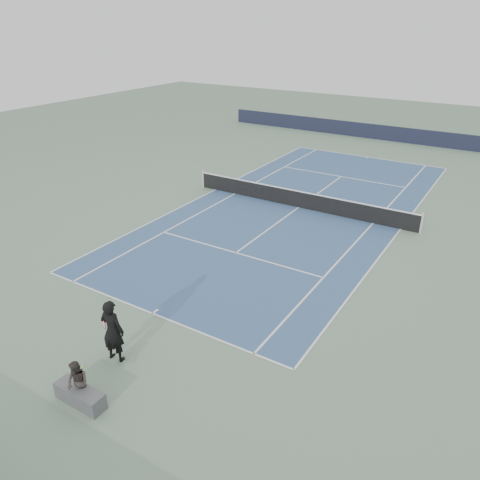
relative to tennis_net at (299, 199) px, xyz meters
The scene contains 7 objects.
ground 0.50m from the tennis_net, ahead, with size 80.00×80.00×0.00m, color slate.
court_surface 0.50m from the tennis_net, ahead, with size 10.97×23.77×0.01m, color #35547F.
tennis_net is the anchor object (origin of this frame).
windscreen_far 17.89m from the tennis_net, 90.00° to the left, with size 30.00×0.25×1.20m, color black.
tennis_player 14.28m from the tennis_net, 87.36° to the right, with size 0.88×0.68×2.06m.
tennis_ball 15.10m from the tennis_net, 89.50° to the right, with size 0.07×0.07×0.07m, color #C5E42E.
spectator_bench 16.11m from the tennis_net, 85.81° to the right, with size 1.53×0.54×1.34m.
Camera 1 is at (9.80, -21.85, 9.39)m, focal length 35.00 mm.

